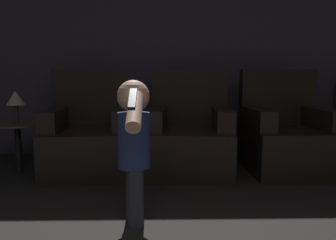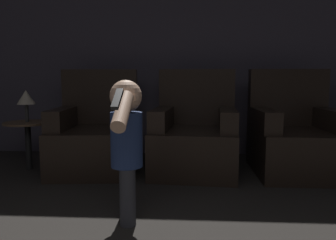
{
  "view_description": "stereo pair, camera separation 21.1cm",
  "coord_description": "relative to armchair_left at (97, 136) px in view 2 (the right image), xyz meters",
  "views": [
    {
      "loc": [
        -0.06,
        0.45,
        0.9
      ],
      "look_at": [
        -0.01,
        3.04,
        0.59
      ],
      "focal_mm": 35.0,
      "sensor_mm": 36.0,
      "label": 1
    },
    {
      "loc": [
        0.15,
        0.45,
        0.9
      ],
      "look_at": [
        -0.01,
        3.04,
        0.59
      ],
      "focal_mm": 35.0,
      "sensor_mm": 36.0,
      "label": 2
    }
  ],
  "objects": [
    {
      "name": "wall_back",
      "position": [
        0.78,
        0.8,
        0.96
      ],
      "size": [
        8.4,
        0.05,
        2.6
      ],
      "color": "#3D3842",
      "rests_on": "ground_plane"
    },
    {
      "name": "armchair_left",
      "position": [
        0.0,
        0.0,
        0.0
      ],
      "size": [
        0.89,
        0.97,
        1.02
      ],
      "rotation": [
        0.0,
        0.0,
        0.1
      ],
      "color": "black",
      "rests_on": "ground_plane"
    },
    {
      "name": "armchair_middle",
      "position": [
        1.0,
        0.0,
        0.0
      ],
      "size": [
        0.87,
        0.96,
        1.02
      ],
      "rotation": [
        0.0,
        0.0,
        -0.08
      ],
      "color": "black",
      "rests_on": "ground_plane"
    },
    {
      "name": "armchair_right",
      "position": [
        1.99,
        0.0,
        0.0
      ],
      "size": [
        0.8,
        0.9,
        1.02
      ],
      "rotation": [
        0.0,
        0.0,
        0.0
      ],
      "color": "black",
      "rests_on": "ground_plane"
    },
    {
      "name": "person_toddler",
      "position": [
        0.55,
        -1.26,
        0.2
      ],
      "size": [
        0.2,
        0.61,
        0.91
      ],
      "rotation": [
        0.0,
        0.0,
        1.8
      ],
      "color": "#28282D",
      "rests_on": "ground_plane"
    },
    {
      "name": "side_table",
      "position": [
        -0.69,
        -0.06,
        0.07
      ],
      "size": [
        0.46,
        0.46,
        0.49
      ],
      "color": "black",
      "rests_on": "ground_plane"
    },
    {
      "name": "lamp",
      "position": [
        -0.69,
        -0.06,
        0.39
      ],
      "size": [
        0.18,
        0.18,
        0.32
      ],
      "color": "#262626",
      "rests_on": "side_table"
    }
  ]
}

